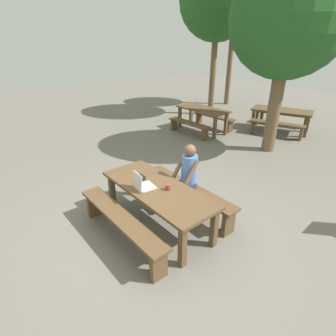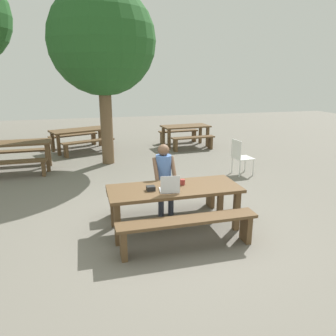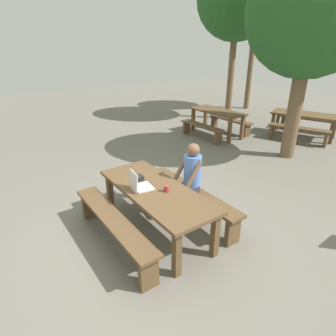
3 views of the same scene
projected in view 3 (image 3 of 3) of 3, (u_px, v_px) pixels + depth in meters
The scene contains 16 objects.
ground_plane at pixel (156, 229), 4.39m from camera, with size 30.00×30.00×0.00m, color slate.
picnic_table_front at pixel (156, 194), 4.14m from camera, with size 2.09×0.83×0.70m.
bench_near at pixel (113, 224), 3.88m from camera, with size 2.03×0.30×0.48m.
bench_far at pixel (192, 196), 4.61m from camera, with size 2.03×0.30×0.48m.
laptop at pixel (139, 185), 4.07m from camera, with size 0.33×0.33×0.28m.
small_pouch at pixel (139, 178), 4.36m from camera, with size 0.13×0.11×0.07m.
coffee_mug at pixel (166, 189), 4.01m from camera, with size 0.08×0.08×0.09m.
person_seated at pixel (190, 176), 4.44m from camera, with size 0.39×0.40×1.26m.
picnic_table_mid at pixel (305, 117), 8.52m from camera, with size 2.03×1.43×0.71m.
bench_mid_south at pixel (298, 131), 8.12m from camera, with size 1.67×0.87×0.44m.
bench_mid_north at pixel (307, 121), 9.15m from camera, with size 1.67×0.87×0.44m.
picnic_table_rear at pixel (217, 115), 8.64m from camera, with size 1.78×0.79×0.77m.
bench_rear_south at pixel (202, 128), 8.43m from camera, with size 1.60×0.34×0.42m.
bench_rear_north at pixel (230, 122), 9.10m from camera, with size 1.60×0.34×0.42m.
tree_left at pixel (257, 11), 11.01m from camera, with size 2.19×2.19×4.93m.
tree_right at pixel (312, 12), 5.91m from camera, with size 2.79×2.79×4.66m.
Camera 3 is at (3.08, -1.94, 2.63)m, focal length 30.27 mm.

